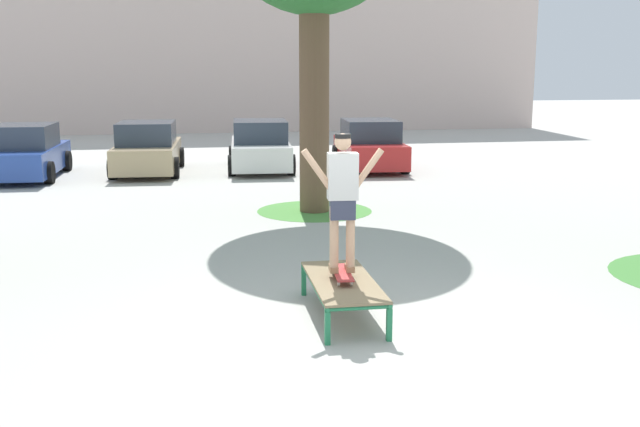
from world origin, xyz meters
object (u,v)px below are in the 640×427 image
at_px(skateboard, 342,273).
at_px(skater, 343,193).
at_px(skate_box, 343,284).
at_px(car_tan, 148,149).
at_px(car_blue, 26,153).
at_px(car_white, 260,147).
at_px(car_red, 369,146).

relative_size(skateboard, skater, 0.48).
distance_m(skate_box, car_tan, 13.90).
height_order(skater, car_blue, skater).
distance_m(skate_box, skateboard, 0.13).
bearing_deg(car_tan, car_white, 1.11).
relative_size(skater, car_white, 0.39).
bearing_deg(car_red, skater, -105.80).
height_order(car_blue, car_white, same).
relative_size(skateboard, car_red, 0.19).
bearing_deg(car_blue, car_tan, 7.29).
bearing_deg(skater, skateboard, -95.28).
xyz_separation_m(car_white, car_red, (3.31, -0.34, 0.00)).
xyz_separation_m(skateboard, car_blue, (-6.18, 13.13, 0.15)).
bearing_deg(car_blue, skateboard, -64.79).
height_order(car_blue, car_tan, same).
bearing_deg(skater, car_red, 74.20).
xyz_separation_m(skate_box, skater, (0.00, 0.04, 1.12)).
bearing_deg(car_white, skate_box, -91.86).
xyz_separation_m(car_tan, car_white, (3.31, 0.06, 0.00)).
distance_m(skateboard, car_blue, 14.52).
bearing_deg(skate_box, skater, 88.59).
xyz_separation_m(car_blue, car_white, (6.63, 0.49, 0.00)).
distance_m(skater, car_white, 13.65).
bearing_deg(skate_box, car_tan, 101.92).
distance_m(skateboard, car_white, 13.63).
height_order(car_blue, car_red, same).
bearing_deg(skateboard, car_tan, 101.96).
height_order(car_tan, car_white, same).
relative_size(skate_box, car_blue, 0.45).
xyz_separation_m(skate_box, car_red, (3.76, 13.32, 0.28)).
distance_m(skate_box, car_red, 13.84).
xyz_separation_m(skate_box, car_blue, (-6.18, 13.17, 0.28)).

